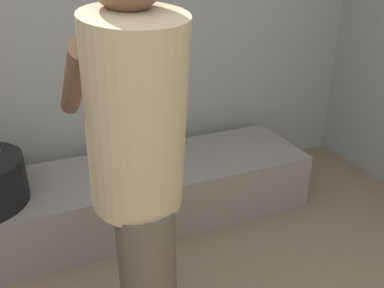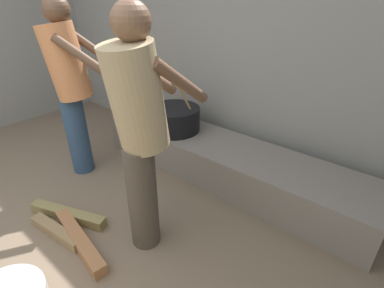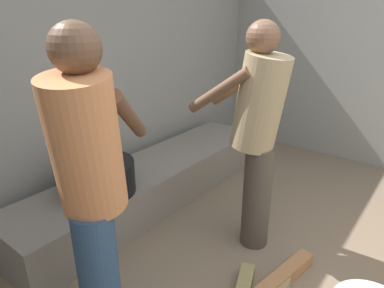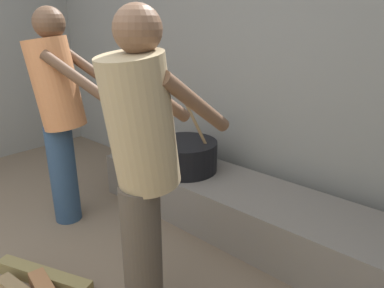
% 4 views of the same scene
% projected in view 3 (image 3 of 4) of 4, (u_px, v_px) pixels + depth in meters
% --- Properties ---
extents(block_enclosure_rear, '(5.42, 0.20, 2.10)m').
position_uv_depth(block_enclosure_rear, '(61.00, 87.00, 2.73)').
color(block_enclosure_rear, gray).
rests_on(block_enclosure_rear, ground_plane).
extents(hearth_ledge, '(2.64, 0.60, 0.36)m').
position_uv_depth(hearth_ledge, '(153.00, 182.00, 3.09)').
color(hearth_ledge, slate).
rests_on(hearth_ledge, ground_plane).
extents(cooking_pot_main, '(0.51, 0.51, 0.69)m').
position_uv_depth(cooking_pot_main, '(100.00, 177.00, 2.51)').
color(cooking_pot_main, black).
rests_on(cooking_pot_main, hearth_ledge).
extents(cook_in_tan_shirt, '(0.35, 0.66, 1.57)m').
position_uv_depth(cook_in_tan_shirt, '(258.00, 127.00, 2.27)').
color(cook_in_tan_shirt, '#4C4238').
rests_on(cook_in_tan_shirt, ground_plane).
extents(cook_in_orange_shirt, '(0.73, 0.63, 1.59)m').
position_uv_depth(cook_in_orange_shirt, '(90.00, 181.00, 1.53)').
color(cook_in_orange_shirt, navy).
rests_on(cook_in_orange_shirt, ground_plane).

